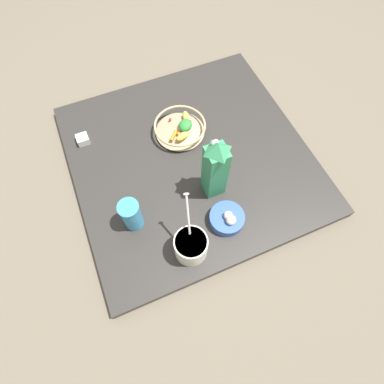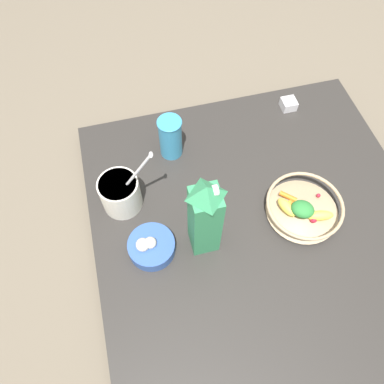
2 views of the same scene
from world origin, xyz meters
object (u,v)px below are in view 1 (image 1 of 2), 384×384
object	(u,v)px
spice_jar	(83,140)
garlic_bowl	(227,219)
milk_carton	(215,169)
yogurt_tub	(191,246)
fruit_bowl	(180,128)
drinking_cup	(131,215)

from	to	relation	value
spice_jar	garlic_bowl	xyz separation A→B (m)	(-0.40, 0.57, 0.01)
milk_carton	yogurt_tub	world-z (taller)	milk_carton
fruit_bowl	milk_carton	distance (m)	0.32
milk_carton	drinking_cup	xyz separation A→B (m)	(0.33, 0.02, -0.07)
milk_carton	drinking_cup	distance (m)	0.34
milk_carton	yogurt_tub	bearing A→B (deg)	48.45
fruit_bowl	milk_carton	world-z (taller)	milk_carton
fruit_bowl	drinking_cup	bearing A→B (deg)	45.58
milk_carton	garlic_bowl	bearing A→B (deg)	86.08
fruit_bowl	milk_carton	size ratio (longest dim) A/B	0.75
yogurt_tub	garlic_bowl	bearing A→B (deg)	-162.35
fruit_bowl	drinking_cup	size ratio (longest dim) A/B	1.52
yogurt_tub	garlic_bowl	size ratio (longest dim) A/B	1.96
fruit_bowl	yogurt_tub	distance (m)	0.53
milk_carton	yogurt_tub	distance (m)	0.28
fruit_bowl	garlic_bowl	xyz separation A→B (m)	(-0.00, 0.45, -0.01)
drinking_cup	milk_carton	bearing A→B (deg)	-176.83
yogurt_tub	spice_jar	size ratio (longest dim) A/B	5.24
drinking_cup	garlic_bowl	xyz separation A→B (m)	(-0.32, 0.13, -0.05)
garlic_bowl	spice_jar	bearing A→B (deg)	-54.40
spice_jar	garlic_bowl	size ratio (longest dim) A/B	0.37
garlic_bowl	milk_carton	bearing A→B (deg)	-93.92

